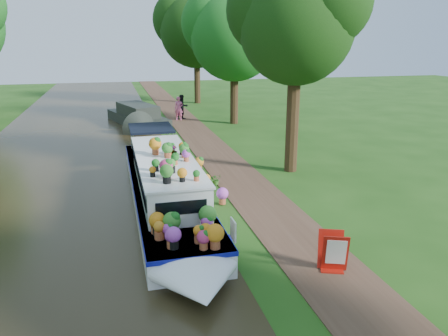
% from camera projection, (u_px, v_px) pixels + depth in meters
% --- Properties ---
extents(ground, '(100.00, 100.00, 0.00)m').
position_uv_depth(ground, '(226.00, 200.00, 16.20)').
color(ground, '#1A4310').
rests_on(ground, ground).
extents(canal_water, '(10.00, 100.00, 0.02)m').
position_uv_depth(canal_water, '(55.00, 216.00, 14.76)').
color(canal_water, black).
rests_on(canal_water, ground).
extents(towpath, '(2.20, 100.00, 0.03)m').
position_uv_depth(towpath, '(257.00, 197.00, 16.48)').
color(towpath, '#432D1F').
rests_on(towpath, ground).
extents(plant_boat, '(2.29, 13.52, 2.30)m').
position_uv_depth(plant_boat, '(166.00, 186.00, 15.13)').
color(plant_boat, white).
rests_on(plant_boat, canal_water).
extents(tree_near_overhang, '(5.52, 5.28, 8.99)m').
position_uv_depth(tree_near_overhang, '(296.00, 18.00, 18.09)').
color(tree_near_overhang, black).
rests_on(tree_near_overhang, ground).
extents(tree_near_mid, '(6.90, 6.60, 9.40)m').
position_uv_depth(tree_near_mid, '(234.00, 29.00, 29.47)').
color(tree_near_mid, black).
rests_on(tree_near_mid, ground).
extents(tree_near_far, '(7.59, 7.26, 10.30)m').
position_uv_depth(tree_near_far, '(196.00, 25.00, 39.41)').
color(tree_near_far, black).
rests_on(tree_near_far, ground).
extents(second_boat, '(4.12, 8.12, 1.48)m').
position_uv_depth(second_boat, '(138.00, 117.00, 30.27)').
color(second_boat, '#222722').
rests_on(second_boat, canal_water).
extents(sandwich_board, '(0.70, 0.72, 1.03)m').
position_uv_depth(sandwich_board, '(333.00, 253.00, 11.12)').
color(sandwich_board, '#AB160C').
rests_on(sandwich_board, towpath).
extents(pedestrian_pink, '(0.69, 0.50, 1.73)m').
position_uv_depth(pedestrian_pink, '(179.00, 108.00, 32.08)').
color(pedestrian_pink, '#DF5B8D').
rests_on(pedestrian_pink, towpath).
extents(pedestrian_dark, '(1.06, 0.94, 1.82)m').
position_uv_depth(pedestrian_dark, '(182.00, 107.00, 32.47)').
color(pedestrian_dark, black).
rests_on(pedestrian_dark, towpath).
extents(verge_plant, '(0.47, 0.42, 0.47)m').
position_uv_depth(verge_plant, '(216.00, 179.00, 17.88)').
color(verge_plant, '#337021').
rests_on(verge_plant, ground).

